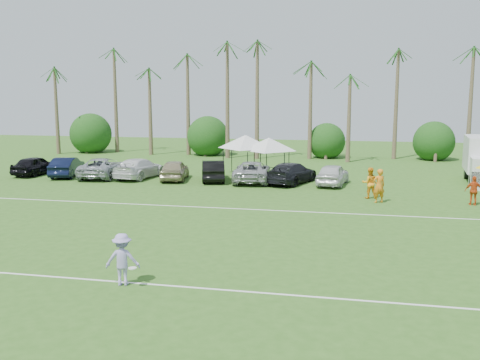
# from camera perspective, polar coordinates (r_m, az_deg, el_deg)

# --- Properties ---
(ground) EXTENTS (120.00, 120.00, 0.00)m
(ground) POSITION_cam_1_polar(r_m,az_deg,el_deg) (17.17, -19.32, -12.17)
(ground) COLOR #315D1C
(ground) RESTS_ON ground
(field_lines) EXTENTS (80.00, 12.10, 0.01)m
(field_lines) POSITION_cam_1_polar(r_m,az_deg,el_deg) (24.01, -9.36, -5.71)
(field_lines) COLOR white
(field_lines) RESTS_ON ground
(palm_tree_0) EXTENTS (2.40, 2.40, 8.90)m
(palm_tree_0) POSITION_cam_1_polar(r_m,az_deg,el_deg) (59.99, -18.91, 9.89)
(palm_tree_0) COLOR brown
(palm_tree_0) RESTS_ON ground
(palm_tree_1) EXTENTS (2.40, 2.40, 9.90)m
(palm_tree_1) POSITION_cam_1_polar(r_m,az_deg,el_deg) (57.63, -14.60, 11.01)
(palm_tree_1) COLOR brown
(palm_tree_1) RESTS_ON ground
(palm_tree_2) EXTENTS (2.40, 2.40, 10.90)m
(palm_tree_2) POSITION_cam_1_polar(r_m,az_deg,el_deg) (55.63, -9.92, 12.13)
(palm_tree_2) COLOR brown
(palm_tree_2) RESTS_ON ground
(palm_tree_3) EXTENTS (2.40, 2.40, 11.90)m
(palm_tree_3) POSITION_cam_1_polar(r_m,az_deg,el_deg) (54.34, -5.92, 13.19)
(palm_tree_3) COLOR brown
(palm_tree_3) RESTS_ON ground
(palm_tree_4) EXTENTS (2.40, 2.40, 8.90)m
(palm_tree_4) POSITION_cam_1_polar(r_m,az_deg,el_deg) (53.12, -1.69, 10.54)
(palm_tree_4) COLOR brown
(palm_tree_4) RESTS_ON ground
(palm_tree_5) EXTENTS (2.40, 2.40, 9.90)m
(palm_tree_5) POSITION_cam_1_polar(r_m,az_deg,el_deg) (52.35, 2.65, 11.51)
(palm_tree_5) COLOR brown
(palm_tree_5) RESTS_ON ground
(palm_tree_6) EXTENTS (2.40, 2.40, 10.90)m
(palm_tree_6) POSITION_cam_1_polar(r_m,az_deg,el_deg) (51.89, 7.12, 12.43)
(palm_tree_6) COLOR brown
(palm_tree_6) RESTS_ON ground
(palm_tree_7) EXTENTS (2.40, 2.40, 11.90)m
(palm_tree_7) POSITION_cam_1_polar(r_m,az_deg,el_deg) (51.75, 11.67, 13.27)
(palm_tree_7) COLOR brown
(palm_tree_7) RESTS_ON ground
(palm_tree_8) EXTENTS (2.40, 2.40, 8.90)m
(palm_tree_8) POSITION_cam_1_polar(r_m,az_deg,el_deg) (51.80, 17.21, 10.19)
(palm_tree_8) COLOR brown
(palm_tree_8) RESTS_ON ground
(palm_tree_9) EXTENTS (2.40, 2.40, 9.90)m
(palm_tree_9) POSITION_cam_1_polar(r_m,az_deg,el_deg) (52.49, 22.79, 10.83)
(palm_tree_9) COLOR brown
(palm_tree_9) RESTS_ON ground
(bush_tree_0) EXTENTS (4.00, 4.00, 4.00)m
(bush_tree_0) POSITION_cam_1_polar(r_m,az_deg,el_deg) (59.53, -15.65, 4.57)
(bush_tree_0) COLOR brown
(bush_tree_0) RESTS_ON ground
(bush_tree_1) EXTENTS (4.00, 4.00, 4.00)m
(bush_tree_1) POSITION_cam_1_polar(r_m,az_deg,el_deg) (54.74, -3.46, 4.53)
(bush_tree_1) COLOR brown
(bush_tree_1) RESTS_ON ground
(bush_tree_2) EXTENTS (4.00, 4.00, 4.00)m
(bush_tree_2) POSITION_cam_1_polar(r_m,az_deg,el_deg) (52.83, 9.22, 4.27)
(bush_tree_2) COLOR brown
(bush_tree_2) RESTS_ON ground
(bush_tree_3) EXTENTS (4.00, 4.00, 4.00)m
(bush_tree_3) POSITION_cam_1_polar(r_m,az_deg,el_deg) (53.28, 20.05, 3.88)
(bush_tree_3) COLOR brown
(bush_tree_3) RESTS_ON ground
(sideline_player_a) EXTENTS (0.84, 0.72, 1.94)m
(sideline_player_a) POSITION_cam_1_polar(r_m,az_deg,el_deg) (31.39, 14.61, -0.60)
(sideline_player_a) COLOR orange
(sideline_player_a) RESTS_ON ground
(sideline_player_b) EXTENTS (1.03, 0.88, 1.85)m
(sideline_player_b) POSITION_cam_1_polar(r_m,az_deg,el_deg) (32.59, 13.64, -0.30)
(sideline_player_b) COLOR #FFA21C
(sideline_player_b) RESTS_ON ground
(sideline_player_c) EXTENTS (0.96, 0.41, 1.64)m
(sideline_player_c) POSITION_cam_1_polar(r_m,az_deg,el_deg) (32.39, 23.68, -1.06)
(sideline_player_c) COLOR #D24B17
(sideline_player_c) RESTS_ON ground
(canopy_tent_left) EXTENTS (4.39, 4.39, 3.56)m
(canopy_tent_left) POSITION_cam_1_polar(r_m,az_deg,el_deg) (41.20, 0.59, 4.82)
(canopy_tent_left) COLOR black
(canopy_tent_left) RESTS_ON ground
(canopy_tent_right) EXTENTS (4.21, 4.21, 3.41)m
(canopy_tent_right) POSITION_cam_1_polar(r_m,az_deg,el_deg) (40.18, 3.11, 4.52)
(canopy_tent_right) COLOR black
(canopy_tent_right) RESTS_ON ground
(frisbee_player) EXTENTS (1.21, 0.85, 1.70)m
(frisbee_player) POSITION_cam_1_polar(r_m,az_deg,el_deg) (17.74, -12.43, -8.27)
(frisbee_player) COLOR #A69ADA
(frisbee_player) RESTS_ON ground
(parked_car_0) EXTENTS (1.95, 4.38, 1.46)m
(parked_car_0) POSITION_cam_1_polar(r_m,az_deg,el_deg) (44.01, -21.00, 1.46)
(parked_car_0) COLOR black
(parked_car_0) RESTS_ON ground
(parked_car_1) EXTENTS (2.53, 4.68, 1.46)m
(parked_car_1) POSITION_cam_1_polar(r_m,az_deg,el_deg) (42.33, -17.97, 1.34)
(parked_car_1) COLOR black
(parked_car_1) RESTS_ON ground
(parked_car_2) EXTENTS (3.12, 5.55, 1.46)m
(parked_car_2) POSITION_cam_1_polar(r_m,az_deg,el_deg) (41.11, -14.47, 1.28)
(parked_car_2) COLOR #989EA3
(parked_car_2) RESTS_ON ground
(parked_car_3) EXTENTS (2.74, 5.28, 1.46)m
(parked_car_3) POSITION_cam_1_polar(r_m,az_deg,el_deg) (40.20, -10.67, 1.24)
(parked_car_3) COLOR white
(parked_car_3) RESTS_ON ground
(parked_car_4) EXTENTS (2.45, 4.54, 1.46)m
(parked_car_4) POSITION_cam_1_polar(r_m,az_deg,el_deg) (38.93, -7.00, 1.08)
(parked_car_4) COLOR #998F6B
(parked_car_4) RESTS_ON ground
(parked_car_5) EXTENTS (2.68, 4.70, 1.46)m
(parked_car_5) POSITION_cam_1_polar(r_m,az_deg,el_deg) (38.36, -2.88, 1.02)
(parked_car_5) COLOR black
(parked_car_5) RESTS_ON ground
(parked_car_6) EXTENTS (3.04, 5.52, 1.46)m
(parked_car_6) POSITION_cam_1_polar(r_m,az_deg,el_deg) (37.78, 1.28, 0.91)
(parked_car_6) COLOR #9E9FA2
(parked_car_6) RESTS_ON ground
(parked_car_7) EXTENTS (3.58, 5.44, 1.46)m
(parked_car_7) POSITION_cam_1_polar(r_m,az_deg,el_deg) (37.29, 5.53, 0.76)
(parked_car_7) COLOR black
(parked_car_7) RESTS_ON ground
(parked_car_8) EXTENTS (2.35, 4.51, 1.46)m
(parked_car_8) POSITION_cam_1_polar(r_m,az_deg,el_deg) (36.99, 9.86, 0.60)
(parked_car_8) COLOR silver
(parked_car_8) RESTS_ON ground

